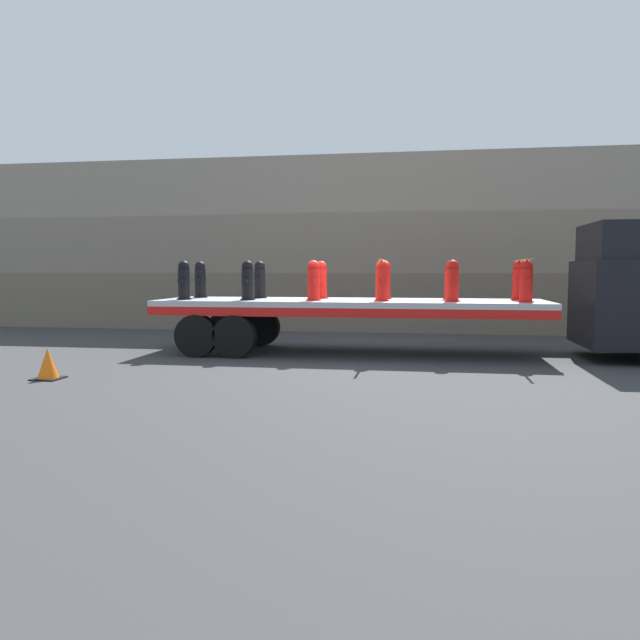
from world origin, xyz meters
TOP-DOWN VIEW (x-y plane):
  - ground_plane at (0.00, 0.00)m, footprint 120.00×120.00m
  - rock_cliff at (0.00, 6.60)m, footprint 60.00×3.30m
  - truck_cab at (6.31, 0.00)m, footprint 2.31×2.59m
  - flatbed_trailer at (-0.76, 0.00)m, footprint 8.91×2.58m
  - fire_hydrant_black_near_0 at (-3.86, -0.55)m, footprint 0.34×0.51m
  - fire_hydrant_black_far_0 at (-3.86, 0.55)m, footprint 0.34×0.51m
  - fire_hydrant_black_near_1 at (-2.31, -0.55)m, footprint 0.34×0.51m
  - fire_hydrant_black_far_1 at (-2.31, 0.55)m, footprint 0.34×0.51m
  - fire_hydrant_red_near_2 at (-0.77, -0.55)m, footprint 0.34×0.51m
  - fire_hydrant_red_far_2 at (-0.77, 0.55)m, footprint 0.34×0.51m
  - fire_hydrant_red_near_3 at (0.77, -0.55)m, footprint 0.34×0.51m
  - fire_hydrant_red_far_3 at (0.77, 0.55)m, footprint 0.34×0.51m
  - fire_hydrant_red_near_4 at (2.31, -0.55)m, footprint 0.34×0.51m
  - fire_hydrant_red_far_4 at (2.31, 0.55)m, footprint 0.34×0.51m
  - fire_hydrant_red_near_5 at (3.86, -0.55)m, footprint 0.34×0.51m
  - fire_hydrant_red_far_5 at (3.86, 0.55)m, footprint 0.34×0.51m
  - cargo_strap_rear at (0.77, 0.00)m, footprint 0.05×2.68m
  - cargo_strap_middle at (3.86, 0.00)m, footprint 0.05×2.68m
  - traffic_cone at (-4.94, -4.34)m, footprint 0.48×0.48m

SIDE VIEW (x-z plane):
  - ground_plane at x=0.00m, z-range 0.00..0.00m
  - traffic_cone at x=-4.94m, z-range -0.01..0.55m
  - flatbed_trailer at x=-0.76m, z-range 0.37..1.63m
  - truck_cab at x=6.31m, z-range 0.01..2.97m
  - fire_hydrant_black_near_0 at x=-3.86m, z-range 1.25..2.16m
  - fire_hydrant_black_far_0 at x=-3.86m, z-range 1.25..2.16m
  - fire_hydrant_black_near_1 at x=-2.31m, z-range 1.25..2.16m
  - fire_hydrant_black_far_1 at x=-2.31m, z-range 1.25..2.16m
  - fire_hydrant_red_near_2 at x=-0.77m, z-range 1.25..2.16m
  - fire_hydrant_red_far_2 at x=-0.77m, z-range 1.25..2.16m
  - fire_hydrant_red_near_3 at x=0.77m, z-range 1.25..2.16m
  - fire_hydrant_red_far_3 at x=0.77m, z-range 1.25..2.16m
  - fire_hydrant_red_near_4 at x=2.31m, z-range 1.25..2.16m
  - fire_hydrant_red_far_4 at x=2.31m, z-range 1.25..2.16m
  - fire_hydrant_red_near_5 at x=3.86m, z-range 1.25..2.16m
  - fire_hydrant_red_far_5 at x=3.86m, z-range 1.25..2.16m
  - cargo_strap_rear at x=0.77m, z-range 2.18..2.19m
  - cargo_strap_middle at x=3.86m, z-range 2.18..2.19m
  - rock_cliff at x=0.00m, z-range 0.00..5.60m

